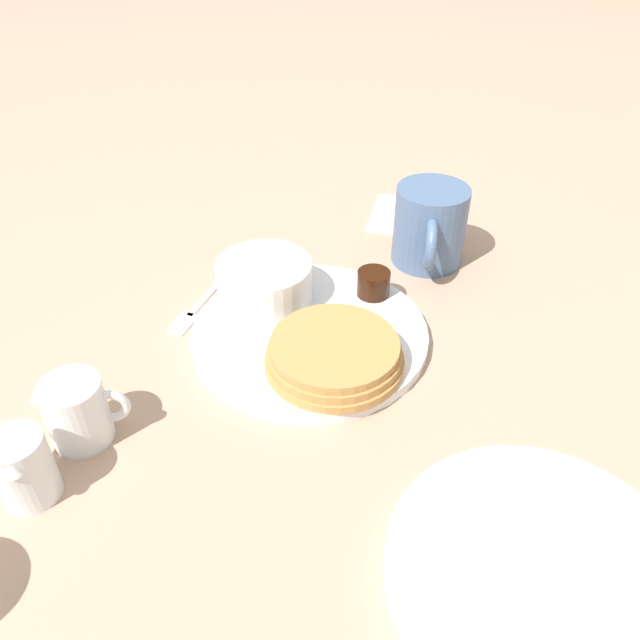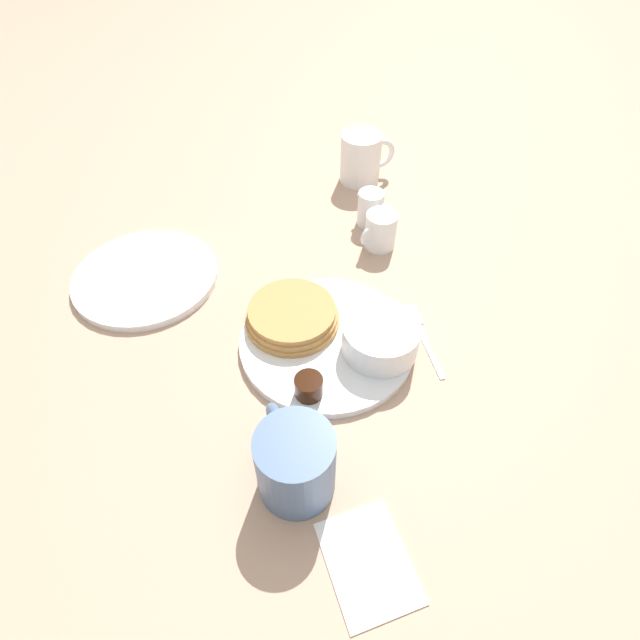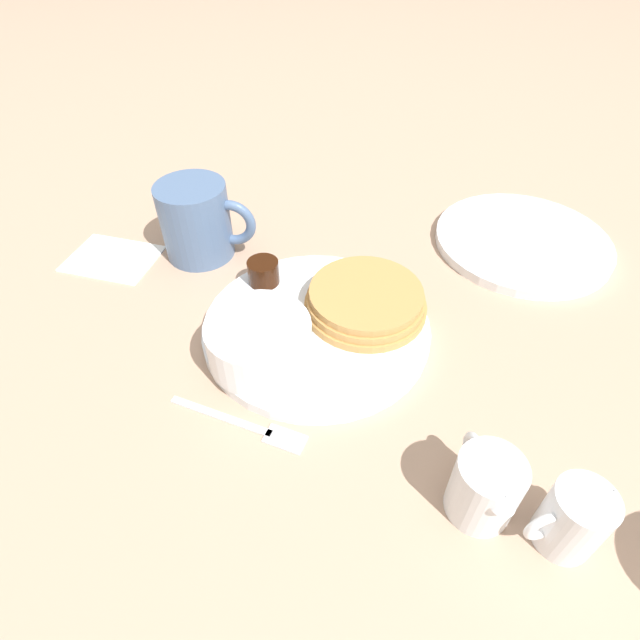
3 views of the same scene
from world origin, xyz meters
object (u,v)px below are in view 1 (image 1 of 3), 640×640
(plate, at_px, (310,334))
(creamer_pitcher_near, at_px, (77,411))
(creamer_pitcher_far, at_px, (23,467))
(coffee_mug, at_px, (430,227))
(bowl, at_px, (264,280))
(fork, at_px, (198,306))

(plate, xyz_separation_m, creamer_pitcher_near, (0.21, -0.10, 0.03))
(creamer_pitcher_far, bearing_deg, creamer_pitcher_near, -172.22)
(plate, relative_size, coffee_mug, 2.11)
(bowl, height_order, fork, bowl)
(coffee_mug, distance_m, fork, 0.28)
(plate, bearing_deg, creamer_pitcher_far, -18.64)
(bowl, relative_size, fork, 0.75)
(bowl, xyz_separation_m, creamer_pitcher_far, (0.30, -0.02, -0.00))
(plate, bearing_deg, fork, -83.59)
(plate, height_order, coffee_mug, coffee_mug)
(coffee_mug, bearing_deg, plate, -13.21)
(creamer_pitcher_far, bearing_deg, fork, -170.63)
(plate, distance_m, coffee_mug, 0.21)
(coffee_mug, distance_m, creamer_pitcher_near, 0.44)
(creamer_pitcher_near, relative_size, fork, 0.48)
(plate, xyz_separation_m, fork, (0.02, -0.14, -0.00))
(plate, bearing_deg, bowl, -107.65)
(coffee_mug, xyz_separation_m, creamer_pitcher_far, (0.47, -0.14, -0.02))
(creamer_pitcher_near, height_order, fork, creamer_pitcher_near)
(coffee_mug, relative_size, fork, 0.84)
(fork, bearing_deg, creamer_pitcher_near, 9.86)
(plate, xyz_separation_m, creamer_pitcher_far, (0.27, -0.09, 0.03))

